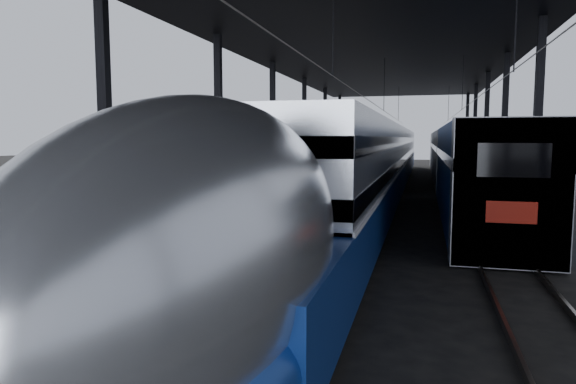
% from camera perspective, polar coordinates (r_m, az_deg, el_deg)
% --- Properties ---
extents(ground, '(160.00, 160.00, 0.00)m').
position_cam_1_polar(ground, '(11.95, -9.23, -11.87)').
color(ground, black).
rests_on(ground, ground).
extents(platform, '(6.00, 80.00, 1.00)m').
position_cam_1_polar(platform, '(31.61, -0.27, 0.29)').
color(platform, '#4C4C4F').
rests_on(platform, ground).
extents(yellow_strip, '(0.30, 80.00, 0.01)m').
position_cam_1_polar(yellow_strip, '(30.96, 4.75, 1.08)').
color(yellow_strip, yellow).
rests_on(yellow_strip, platform).
extents(rails, '(6.52, 80.00, 0.16)m').
position_cam_1_polar(rails, '(30.58, 14.37, -0.89)').
color(rails, slate).
rests_on(rails, ground).
extents(canopy, '(18.00, 75.00, 9.47)m').
position_cam_1_polar(canopy, '(30.98, 9.82, 16.08)').
color(canopy, black).
rests_on(canopy, ground).
extents(tgv_train, '(3.03, 65.20, 4.34)m').
position_cam_1_polar(tgv_train, '(33.86, 10.27, 3.17)').
color(tgv_train, silver).
rests_on(tgv_train, ground).
extents(second_train, '(3.07, 56.05, 4.22)m').
position_cam_1_polar(second_train, '(42.13, 17.99, 3.66)').
color(second_train, '#163E93').
rests_on(second_train, ground).
extents(child, '(0.41, 0.35, 0.96)m').
position_cam_1_polar(child, '(13.07, -22.37, -4.02)').
color(child, '#4E2A1A').
rests_on(child, platform).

